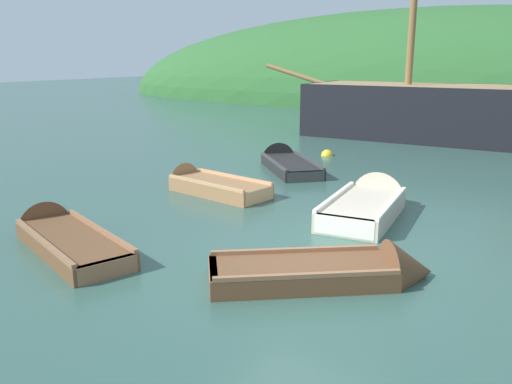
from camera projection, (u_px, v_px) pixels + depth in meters
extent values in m
plane|color=#33564C|center=(303.00, 265.00, 8.50)|extent=(120.00, 120.00, 0.00)
ellipsoid|color=#2D602D|center=(425.00, 102.00, 38.99)|extent=(53.95, 19.46, 13.16)
cube|color=black|center=(461.00, 124.00, 20.77)|extent=(12.19, 4.13, 2.93)
cube|color=#997A51|center=(465.00, 87.00, 20.42)|extent=(11.70, 3.81, 0.10)
cylinder|color=olive|center=(296.00, 75.00, 23.92)|extent=(2.95, 0.26, 0.97)
cube|color=beige|center=(362.00, 213.00, 10.85)|extent=(1.53, 2.73, 0.51)
cone|color=beige|center=(380.00, 195.00, 12.28)|extent=(1.25, 0.78, 1.19)
cube|color=white|center=(345.00, 226.00, 9.74)|extent=(1.13, 0.24, 0.36)
cube|color=white|center=(368.00, 198.00, 11.20)|extent=(1.16, 0.31, 0.05)
cube|color=white|center=(357.00, 209.00, 10.41)|extent=(1.16, 0.31, 0.05)
cube|color=white|center=(392.00, 203.00, 10.54)|extent=(0.36, 2.55, 0.07)
cube|color=white|center=(335.00, 196.00, 11.03)|extent=(0.36, 2.55, 0.07)
cube|color=#9E7047|center=(220.00, 190.00, 12.83)|extent=(2.66, 1.44, 0.45)
cone|color=#9E7047|center=(177.00, 180.00, 13.83)|extent=(0.79, 1.09, 1.00)
cube|color=tan|center=(258.00, 196.00, 12.04)|extent=(0.27, 0.96, 0.31)
cube|color=tan|center=(207.00, 181.00, 13.07)|extent=(0.33, 0.99, 0.05)
cube|color=tan|center=(233.00, 186.00, 12.51)|extent=(0.33, 0.99, 0.05)
cube|color=tan|center=(234.00, 176.00, 13.12)|extent=(2.45, 0.47, 0.07)
cube|color=tan|center=(205.00, 183.00, 12.41)|extent=(2.45, 0.47, 0.07)
cube|color=brown|center=(73.00, 248.00, 9.02)|extent=(3.06, 1.95, 0.40)
cone|color=brown|center=(40.00, 223.00, 10.38)|extent=(1.00, 1.18, 1.00)
cube|color=#8E6242|center=(107.00, 270.00, 7.96)|extent=(0.43, 0.93, 0.28)
cube|color=#8E6242|center=(62.00, 233.00, 9.37)|extent=(0.49, 0.97, 0.05)
cube|color=#8E6242|center=(84.00, 248.00, 8.61)|extent=(0.49, 0.97, 0.05)
cube|color=#8E6242|center=(100.00, 229.00, 9.26)|extent=(2.69, 1.01, 0.07)
cube|color=#8E6242|center=(43.00, 241.00, 8.67)|extent=(2.69, 1.01, 0.07)
cube|color=brown|center=(301.00, 277.00, 7.84)|extent=(2.77, 2.49, 0.40)
cone|color=brown|center=(410.00, 272.00, 8.01)|extent=(1.16, 1.22, 1.02)
cube|color=#8E6242|center=(213.00, 277.00, 7.70)|extent=(0.69, 0.84, 0.28)
cube|color=#8E6242|center=(332.00, 267.00, 7.85)|extent=(0.75, 0.89, 0.05)
cube|color=#8E6242|center=(269.00, 269.00, 7.76)|extent=(0.75, 0.89, 0.05)
cube|color=#8E6242|center=(308.00, 276.00, 7.31)|extent=(2.11, 1.67, 0.07)
cube|color=#8E6242|center=(295.00, 250.00, 8.26)|extent=(2.11, 1.67, 0.07)
cube|color=black|center=(291.00, 169.00, 15.37)|extent=(2.77, 2.79, 0.40)
cone|color=black|center=(276.00, 158.00, 17.02)|extent=(1.25, 1.25, 1.07)
cube|color=#3B3B3B|center=(305.00, 177.00, 14.08)|extent=(0.81, 0.80, 0.28)
cube|color=#3B3B3B|center=(286.00, 161.00, 15.80)|extent=(0.87, 0.86, 0.05)
cube|color=#3B3B3B|center=(296.00, 167.00, 14.87)|extent=(0.87, 0.86, 0.05)
cube|color=#3B3B3B|center=(309.00, 160.00, 15.42)|extent=(1.99, 2.01, 0.07)
cube|color=#3B3B3B|center=(274.00, 162.00, 15.20)|extent=(1.99, 2.01, 0.07)
sphere|color=yellow|center=(327.00, 156.00, 17.84)|extent=(0.41, 0.41, 0.41)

